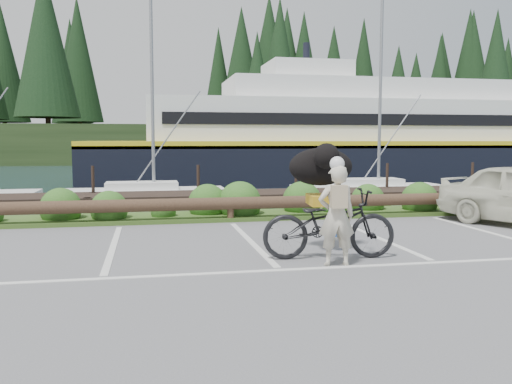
% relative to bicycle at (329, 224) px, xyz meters
% --- Properties ---
extents(ground, '(72.00, 72.00, 0.00)m').
position_rel_bicycle_xyz_m(ground, '(-1.00, -0.26, -0.58)').
color(ground, '#5C5B5E').
extents(harbor_backdrop, '(170.00, 160.00, 30.00)m').
position_rel_bicycle_xyz_m(harbor_backdrop, '(-0.61, 78.21, -0.58)').
color(harbor_backdrop, '#172C37').
rests_on(harbor_backdrop, ground).
extents(vegetation_strip, '(34.00, 1.60, 0.10)m').
position_rel_bicycle_xyz_m(vegetation_strip, '(-1.00, 5.04, -0.53)').
color(vegetation_strip, '#3D5B21').
rests_on(vegetation_strip, ground).
extents(log_rail, '(32.00, 0.30, 0.60)m').
position_rel_bicycle_xyz_m(log_rail, '(-1.00, 4.34, -0.58)').
color(log_rail, '#443021').
rests_on(log_rail, ground).
extents(bicycle, '(2.29, 1.01, 1.16)m').
position_rel_bicycle_xyz_m(bicycle, '(0.00, 0.00, 0.00)').
color(bicycle, black).
rests_on(bicycle, ground).
extents(cyclist, '(0.62, 0.44, 1.59)m').
position_rel_bicycle_xyz_m(cyclist, '(-0.06, -0.51, 0.21)').
color(cyclist, beige).
rests_on(cyclist, ground).
extents(dog, '(0.70, 1.22, 0.67)m').
position_rel_bicycle_xyz_m(dog, '(0.08, 0.71, 0.92)').
color(dog, black).
rests_on(dog, bicycle).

